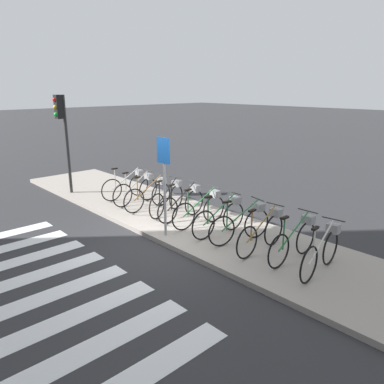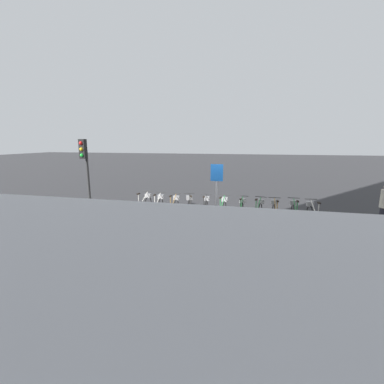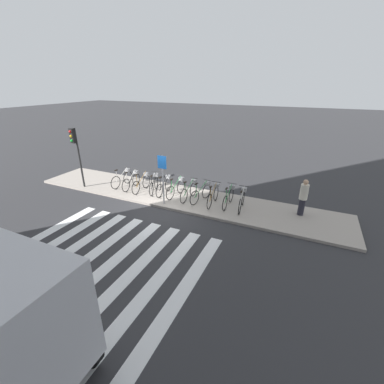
# 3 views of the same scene
# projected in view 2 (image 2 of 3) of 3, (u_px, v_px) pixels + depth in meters

# --- Properties ---
(ground_plane) EXTENTS (120.00, 120.00, 0.00)m
(ground_plane) POSITION_uv_depth(u_px,v_px,m) (218.00, 235.00, 9.16)
(ground_plane) COLOR #2D2D30
(sidewalk) EXTENTS (16.40, 2.81, 0.12)m
(sidewalk) POSITION_uv_depth(u_px,v_px,m) (223.00, 221.00, 10.49)
(sidewalk) COLOR #9E9389
(sidewalk) RESTS_ON ground_plane
(road_crosswalk) EXTENTS (6.75, 8.00, 0.01)m
(road_crosswalk) POSITION_uv_depth(u_px,v_px,m) (177.00, 353.00, 4.04)
(road_crosswalk) COLOR silver
(road_crosswalk) RESTS_ON ground_plane
(parked_bicycle_0) EXTENTS (0.46, 1.71, 1.05)m
(parked_bicycle_0) POSITION_uv_depth(u_px,v_px,m) (144.00, 205.00, 11.15)
(parked_bicycle_0) COLOR black
(parked_bicycle_0) RESTS_ON sidewalk
(parked_bicycle_1) EXTENTS (0.46, 1.71, 1.05)m
(parked_bicycle_1) POSITION_uv_depth(u_px,v_px,m) (158.00, 206.00, 10.91)
(parked_bicycle_1) COLOR black
(parked_bicycle_1) RESTS_ON sidewalk
(parked_bicycle_2) EXTENTS (0.46, 1.71, 1.05)m
(parked_bicycle_2) POSITION_uv_depth(u_px,v_px,m) (174.00, 207.00, 10.70)
(parked_bicycle_2) COLOR black
(parked_bicycle_2) RESTS_ON sidewalk
(parked_bicycle_3) EXTENTS (0.65, 1.64, 1.05)m
(parked_bicycle_3) POSITION_uv_depth(u_px,v_px,m) (190.00, 207.00, 10.69)
(parked_bicycle_3) COLOR black
(parked_bicycle_3) RESTS_ON sidewalk
(parked_bicycle_4) EXTENTS (0.46, 1.71, 1.05)m
(parked_bicycle_4) POSITION_uv_depth(u_px,v_px,m) (205.00, 208.00, 10.56)
(parked_bicycle_4) COLOR black
(parked_bicycle_4) RESTS_ON sidewalk
(parked_bicycle_5) EXTENTS (0.46, 1.71, 1.05)m
(parked_bicycle_5) POSITION_uv_depth(u_px,v_px,m) (222.00, 209.00, 10.41)
(parked_bicycle_5) COLOR black
(parked_bicycle_5) RESTS_ON sidewalk
(parked_bicycle_6) EXTENTS (0.46, 1.71, 1.05)m
(parked_bicycle_6) POSITION_uv_depth(u_px,v_px,m) (241.00, 211.00, 10.18)
(parked_bicycle_6) COLOR black
(parked_bicycle_6) RESTS_ON sidewalk
(parked_bicycle_7) EXTENTS (0.55, 1.68, 1.05)m
(parked_bicycle_7) POSITION_uv_depth(u_px,v_px,m) (258.00, 212.00, 10.06)
(parked_bicycle_7) COLOR black
(parked_bicycle_7) RESTS_ON sidewalk
(parked_bicycle_8) EXTENTS (0.46, 1.71, 1.05)m
(parked_bicycle_8) POSITION_uv_depth(u_px,v_px,m) (275.00, 213.00, 9.86)
(parked_bicycle_8) COLOR black
(parked_bicycle_8) RESTS_ON sidewalk
(parked_bicycle_9) EXTENTS (0.46, 1.71, 1.05)m
(parked_bicycle_9) POSITION_uv_depth(u_px,v_px,m) (294.00, 213.00, 9.82)
(parked_bicycle_9) COLOR black
(parked_bicycle_9) RESTS_ON sidewalk
(parked_bicycle_10) EXTENTS (0.46, 1.71, 1.05)m
(parked_bicycle_10) POSITION_uv_depth(u_px,v_px,m) (313.00, 215.00, 9.59)
(parked_bicycle_10) COLOR black
(parked_bicycle_10) RESTS_ON sidewalk
(traffic_light) EXTENTS (0.24, 0.40, 3.25)m
(traffic_light) POSITION_uv_depth(u_px,v_px,m) (85.00, 163.00, 10.06)
(traffic_light) COLOR #2D2D2D
(traffic_light) RESTS_ON sidewalk
(sign_post) EXTENTS (0.44, 0.07, 2.38)m
(sign_post) POSITION_uv_depth(u_px,v_px,m) (217.00, 186.00, 9.13)
(sign_post) COLOR #99999E
(sign_post) RESTS_ON sidewalk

